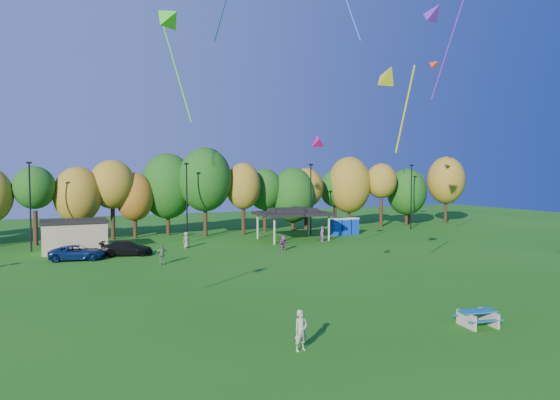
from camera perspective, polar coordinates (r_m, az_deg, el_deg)
name	(u,v)px	position (r m, az deg, el deg)	size (l,w,h in m)	color
ground	(384,374)	(21.52, 11.77, -18.85)	(160.00, 160.00, 0.00)	#19600F
tree_line	(151,190)	(62.53, -14.52, 1.14)	(93.57, 10.55, 11.15)	black
lamp_posts	(187,200)	(57.81, -10.60, 0.03)	(64.50, 0.25, 9.09)	black
utility_building	(75,236)	(54.44, -22.42, -3.80)	(6.30, 4.30, 3.25)	tan
pavilion	(293,213)	(59.20, 1.48, -1.47)	(8.20, 6.20, 3.77)	tan
porta_potties	(345,226)	(64.41, 7.40, -3.02)	(3.75, 1.34, 2.18)	#0D3AB2
picnic_table	(478,317)	(28.69, 21.66, -12.33)	(2.14, 1.87, 0.83)	tan
kite_flyer	(301,330)	(23.21, 2.41, -14.66)	(0.68, 0.45, 1.87)	tan
car_c	(78,253)	(49.50, -22.13, -5.59)	(2.26, 4.91, 1.36)	navy
car_d	(127,248)	(50.57, -17.13, -5.29)	(1.98, 4.88, 1.42)	black
far_person_0	(186,240)	(54.02, -10.66, -4.51)	(0.83, 0.54, 1.70)	#88885D
far_person_1	(162,254)	(44.81, -13.37, -6.06)	(1.06, 0.44, 1.81)	#5D8954
far_person_4	(283,243)	(51.14, 0.35, -4.94)	(1.50, 0.48, 1.62)	#A04290
far_person_5	(322,234)	(58.19, 4.83, -3.87)	(0.65, 0.43, 1.78)	#994896
kite_2	(318,140)	(29.04, 4.36, 6.91)	(1.20, 1.37, 1.13)	#DF0C78
kite_3	(432,64)	(56.99, 17.01, 14.63)	(1.31, 1.54, 1.38)	red
kite_7	(388,75)	(30.86, 12.26, 13.74)	(1.37, 3.28, 5.46)	yellow
kite_12	(435,12)	(45.55, 17.26, 19.80)	(2.15, 4.94, 8.45)	purple
kite_15	(165,18)	(33.86, -13.03, 19.65)	(3.14, 4.11, 7.51)	#38CA1B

